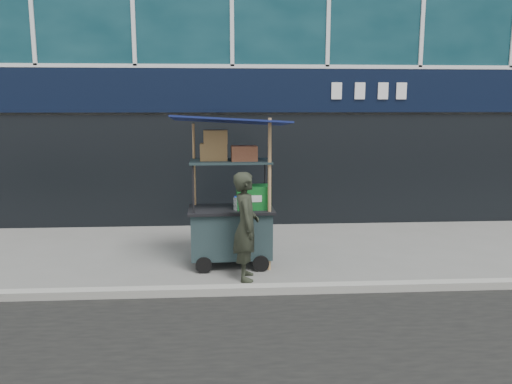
{
  "coord_description": "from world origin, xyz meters",
  "views": [
    {
      "loc": [
        -0.18,
        -6.81,
        2.61
      ],
      "look_at": [
        0.32,
        1.2,
        1.2
      ],
      "focal_mm": 35.0,
      "sensor_mm": 36.0,
      "label": 1
    }
  ],
  "objects": [
    {
      "name": "ground",
      "position": [
        0.0,
        0.0,
        0.0
      ],
      "size": [
        80.0,
        80.0,
        0.0
      ],
      "primitive_type": "plane",
      "color": "slate",
      "rests_on": "ground"
    },
    {
      "name": "curb",
      "position": [
        0.0,
        -0.2,
        0.06
      ],
      "size": [
        80.0,
        0.18,
        0.12
      ],
      "primitive_type": "cube",
      "color": "gray",
      "rests_on": "ground"
    },
    {
      "name": "vendor_cart",
      "position": [
        -0.07,
        1.12,
        0.86
      ],
      "size": [
        1.86,
        1.34,
        2.47
      ],
      "rotation": [
        0.0,
        0.0,
        0.03
      ],
      "color": "#1A2A2D",
      "rests_on": "ground"
    },
    {
      "name": "vendor_man",
      "position": [
        0.13,
        0.44,
        0.82
      ],
      "size": [
        0.4,
        0.6,
        1.64
      ],
      "primitive_type": "imported",
      "rotation": [
        0.0,
        0.0,
        1.58
      ],
      "color": "#24291E",
      "rests_on": "ground"
    }
  ]
}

